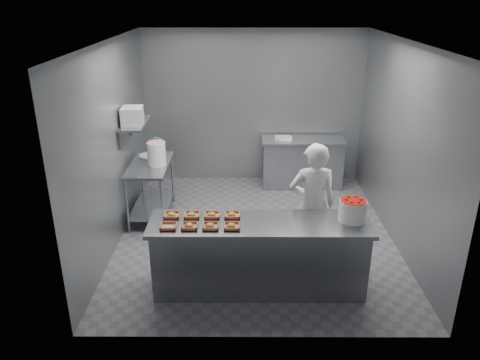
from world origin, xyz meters
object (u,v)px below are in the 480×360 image
tray_1 (189,226)px  worker (312,205)px  tray_3 (232,226)px  prep_table (151,182)px  tray_0 (169,226)px  back_counter (302,162)px  appliance (132,116)px  tray_4 (172,215)px  tray_5 (192,215)px  glaze_bucket (156,153)px  tray_6 (212,215)px  tray_2 (211,226)px  strawberry_tub (353,209)px  service_counter (259,255)px  tray_7 (232,215)px

tray_1 → worker: 1.68m
tray_3 → prep_table: bearing=122.4°
worker → tray_0: bearing=19.1°
tray_1 → worker: bearing=26.6°
back_counter → appliance: (-2.72, -1.41, 1.24)m
tray_0 → tray_4: bearing=90.6°
back_counter → appliance: bearing=-152.7°
tray_1 → worker: size_ratio=0.11×
tray_4 → tray_5: size_ratio=1.00×
tray_3 → worker: 1.27m
prep_table → glaze_bucket: (0.13, -0.03, 0.50)m
tray_6 → tray_3: bearing=-49.4°
tray_0 → tray_1: size_ratio=1.00×
appliance → tray_2: bearing=-62.0°
tray_5 → tray_6: bearing=0.0°
strawberry_tub → tray_1: bearing=-174.2°
tray_1 → tray_6: 0.37m
service_counter → tray_4: bearing=172.4°
tray_0 → glaze_bucket: size_ratio=0.43×
strawberry_tub → service_counter: bearing=-177.3°
worker → tray_5: bearing=13.2°
prep_table → service_counter: bearing=-49.8°
tray_1 → tray_4: 0.37m
tray_4 → tray_5: (0.24, 0.00, 0.00)m
tray_1 → tray_3: size_ratio=1.00×
tray_3 → tray_7: (0.00, 0.28, 0.00)m
glaze_bucket → appliance: (-0.30, -0.08, 0.60)m
prep_table → tray_3: size_ratio=6.40×
prep_table → glaze_bucket: bearing=-12.1°
tray_2 → tray_0: bearing=180.0°
tray_3 → glaze_bucket: size_ratio=0.43×
appliance → tray_4: bearing=-69.9°
prep_table → tray_4: 1.94m
tray_5 → tray_3: bearing=-30.3°
tray_6 → tray_0: bearing=-149.6°
tray_7 → tray_6: bearing=180.0°
tray_6 → worker: (1.26, 0.47, -0.09)m
tray_2 → worker: 1.47m
tray_0 → glaze_bucket: 2.12m
prep_table → tray_6: bearing=-59.1°
service_counter → appliance: 2.87m
tray_1 → tray_3: bearing=0.0°
worker → strawberry_tub: worker is taller
tray_2 → tray_5: size_ratio=1.00×
service_counter → tray_0: tray_0 is taller
glaze_bucket → tray_2: bearing=-65.2°
service_counter → glaze_bucket: (-1.52, 1.92, 0.64)m
tray_5 → glaze_bucket: glaze_bucket is taller
back_counter → tray_6: 3.47m
tray_1 → tray_7: size_ratio=1.00×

